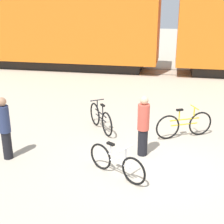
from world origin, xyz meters
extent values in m
plane|color=#B2A893|center=(0.00, 0.00, 0.00)|extent=(80.00, 80.00, 0.00)
cube|color=black|center=(-6.19, 10.88, 0.28)|extent=(9.53, 2.15, 0.55)
cube|color=orange|center=(-6.19, 10.88, 2.34)|extent=(11.34, 2.86, 3.59)
cube|color=#4C4238|center=(0.00, 10.17, 0.01)|extent=(35.71, 0.07, 0.01)
cube|color=#4C4238|center=(0.00, 11.60, 0.01)|extent=(35.71, 0.07, 0.01)
torus|color=black|center=(-0.33, -0.99, 0.33)|extent=(0.60, 0.38, 0.66)
torus|color=black|center=(-1.20, -0.47, 0.33)|extent=(0.60, 0.38, 0.66)
cylinder|color=silver|center=(-0.76, -0.73, 0.50)|extent=(0.79, 0.49, 0.04)
cylinder|color=silver|center=(-0.76, -0.73, 0.36)|extent=(0.72, 0.45, 0.04)
cylinder|color=silver|center=(-0.92, -0.64, 0.64)|extent=(0.04, 0.04, 0.28)
cube|color=black|center=(-0.92, -0.64, 0.78)|extent=(0.21, 0.17, 0.05)
cylinder|color=silver|center=(-0.52, -0.87, 0.65)|extent=(0.04, 0.04, 0.31)
cylinder|color=silver|center=(-0.52, -0.87, 0.81)|extent=(0.26, 0.41, 0.03)
torus|color=black|center=(1.30, 2.09, 0.38)|extent=(0.69, 0.38, 0.75)
torus|color=black|center=(0.35, 1.61, 0.38)|extent=(0.69, 0.38, 0.75)
cylinder|color=gold|center=(0.82, 1.85, 0.57)|extent=(0.86, 0.46, 0.04)
cylinder|color=gold|center=(0.82, 1.85, 0.41)|extent=(0.78, 0.42, 0.04)
cylinder|color=gold|center=(0.66, 1.76, 0.73)|extent=(0.04, 0.04, 0.32)
cube|color=black|center=(0.66, 1.76, 0.89)|extent=(0.21, 0.16, 0.05)
cylinder|color=gold|center=(1.09, 1.98, 0.75)|extent=(0.04, 0.04, 0.35)
cylinder|color=gold|center=(1.09, 1.98, 0.92)|extent=(0.24, 0.43, 0.03)
torus|color=black|center=(-2.03, 2.29, 0.38)|extent=(0.48, 0.64, 0.75)
torus|color=black|center=(-1.46, 1.50, 0.38)|extent=(0.48, 0.64, 0.75)
cylinder|color=black|center=(-1.75, 1.90, 0.57)|extent=(0.53, 0.72, 0.04)
cylinder|color=black|center=(-1.75, 1.90, 0.41)|extent=(0.49, 0.65, 0.04)
cylinder|color=black|center=(-1.65, 1.76, 0.73)|extent=(0.04, 0.04, 0.32)
cube|color=black|center=(-1.65, 1.76, 0.88)|extent=(0.18, 0.21, 0.05)
cylinder|color=black|center=(-1.90, 2.11, 0.74)|extent=(0.04, 0.04, 0.35)
cylinder|color=black|center=(-1.90, 2.11, 0.92)|extent=(0.39, 0.30, 0.03)
cylinder|color=black|center=(-3.69, -0.40, 0.37)|extent=(0.24, 0.24, 0.74)
cylinder|color=navy|center=(-3.69, -0.40, 1.09)|extent=(0.28, 0.28, 0.70)
sphere|color=#A37556|center=(-3.69, -0.40, 1.55)|extent=(0.22, 0.22, 0.22)
cylinder|color=black|center=(-0.28, 0.47, 0.36)|extent=(0.26, 0.26, 0.73)
cylinder|color=#CC4C3D|center=(-0.28, 0.47, 1.07)|extent=(0.31, 0.31, 0.69)
sphere|color=tan|center=(-0.28, 0.47, 1.53)|extent=(0.22, 0.22, 0.22)
camera|label=1|loc=(0.37, -7.02, 3.90)|focal=50.00mm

